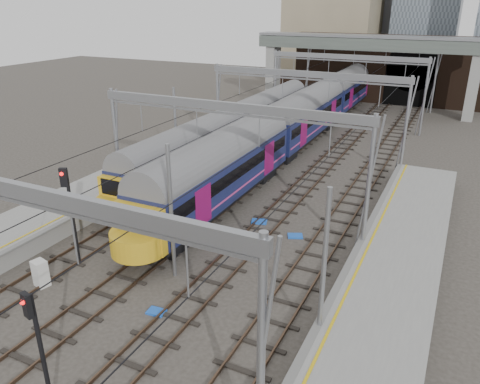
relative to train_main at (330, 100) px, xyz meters
The scene contains 15 objects.
ground 37.55m from the train_main, 86.94° to the right, with size 160.00×160.00×0.00m, color #38332D.
platform_left 35.91m from the train_main, 103.19° to the right, with size 4.32×55.00×1.12m.
platform_right 40.82m from the train_main, 72.61° to the right, with size 4.32×47.00×1.12m.
tracks 22.64m from the train_main, 84.90° to the right, with size 14.40×80.00×0.22m.
overhead_line 16.51m from the train_main, 82.84° to the right, with size 16.80×80.00×8.00m.
retaining_wall 15.02m from the train_main, 76.83° to the left, with size 28.00×2.75×9.00m.
overbridge 9.96m from the train_main, 76.91° to the left, with size 28.00×3.00×9.25m.
train_main is the anchor object (origin of this frame).
train_second 16.91m from the train_main, 103.69° to the right, with size 2.77×32.04×4.77m.
signal_near_left 36.82m from the train_main, 95.18° to the right, with size 0.43×0.49×5.46m.
signal_near_centre 44.53m from the train_main, 86.37° to the right, with size 0.37×0.46×4.78m.
relay_cabinet 39.24m from the train_main, 94.98° to the right, with size 0.68×0.57×1.37m, color silver.
equip_cover_a 38.62m from the train_main, 85.58° to the right, with size 0.81×0.57×0.10m, color blue.
equip_cover_b 28.16m from the train_main, 83.00° to the right, with size 0.96×0.68×0.11m, color blue.
equip_cover_c 29.46m from the train_main, 77.91° to the right, with size 0.87×0.62×0.10m, color blue.
Camera 1 is at (11.99, -15.13, 13.04)m, focal length 35.00 mm.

